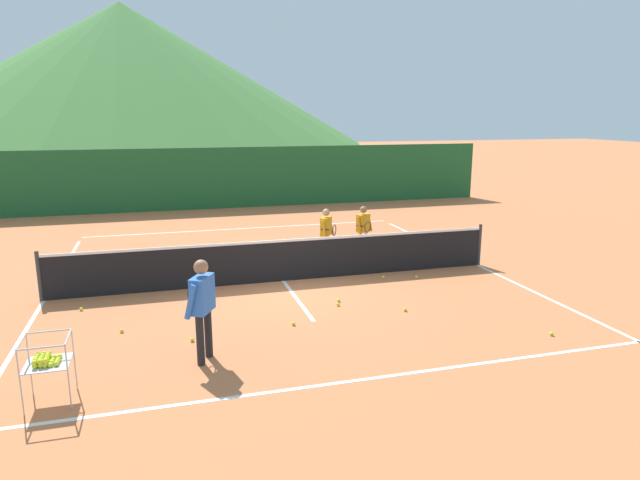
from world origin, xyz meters
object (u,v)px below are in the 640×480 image
at_px(ball_cart, 46,361).
at_px(tennis_ball_9, 122,331).
at_px(tennis_ball_0, 81,309).
at_px(tennis_ball_8, 416,277).
at_px(instructor, 202,301).
at_px(student_0, 326,230).
at_px(tennis_ball_6, 339,300).
at_px(tennis_ball_2, 338,304).
at_px(tennis_ball_5, 405,310).
at_px(tennis_ball_4, 294,324).
at_px(tennis_net, 283,260).
at_px(student_1, 363,226).
at_px(tennis_ball_1, 383,277).
at_px(tennis_ball_3, 192,340).
at_px(tennis_ball_7, 552,334).

relative_size(ball_cart, tennis_ball_9, 13.22).
bearing_deg(tennis_ball_0, tennis_ball_8, 1.59).
relative_size(instructor, student_0, 1.18).
bearing_deg(tennis_ball_6, tennis_ball_2, -110.57).
relative_size(tennis_ball_5, tennis_ball_9, 1.00).
distance_m(tennis_ball_4, tennis_ball_9, 3.02).
height_order(tennis_ball_4, tennis_ball_8, same).
distance_m(tennis_ball_5, tennis_ball_6, 1.39).
bearing_deg(tennis_ball_4, tennis_net, 81.59).
relative_size(student_0, tennis_ball_5, 20.19).
distance_m(tennis_net, student_1, 3.07).
xyz_separation_m(tennis_ball_0, tennis_ball_5, (6.06, -1.77, 0.00)).
bearing_deg(tennis_ball_1, tennis_ball_8, -14.42).
distance_m(tennis_ball_3, tennis_ball_5, 4.09).
xyz_separation_m(tennis_ball_7, tennis_ball_9, (-7.16, 2.19, 0.00)).
distance_m(tennis_ball_0, tennis_ball_2, 5.03).
bearing_deg(student_0, tennis_ball_7, -68.57).
bearing_deg(tennis_ball_2, tennis_net, 109.43).
bearing_deg(instructor, tennis_ball_2, 33.38).
distance_m(ball_cart, tennis_ball_5, 6.33).
height_order(tennis_net, tennis_ball_4, tennis_net).
relative_size(tennis_net, tennis_ball_9, 150.01).
xyz_separation_m(instructor, tennis_ball_4, (1.66, 1.04, -0.94)).
xyz_separation_m(student_1, tennis_ball_2, (-1.87, -3.63, -0.78)).
bearing_deg(tennis_ball_3, tennis_ball_4, 7.70).
bearing_deg(tennis_ball_0, tennis_ball_6, -10.06).
distance_m(tennis_ball_0, tennis_ball_4, 4.25).
xyz_separation_m(student_0, tennis_ball_5, (0.39, -4.07, -0.79)).
xyz_separation_m(tennis_net, tennis_ball_5, (1.85, -2.62, -0.47)).
bearing_deg(student_0, ball_cart, -133.24).
relative_size(tennis_ball_4, tennis_ball_6, 1.00).
height_order(tennis_ball_7, tennis_ball_9, same).
bearing_deg(student_1, tennis_ball_4, -123.90).
bearing_deg(tennis_ball_1, ball_cart, -147.68).
height_order(tennis_ball_5, tennis_ball_7, same).
bearing_deg(instructor, tennis_ball_8, 31.57).
height_order(tennis_ball_1, tennis_ball_6, same).
relative_size(tennis_net, tennis_ball_6, 150.01).
xyz_separation_m(ball_cart, tennis_ball_6, (4.93, 2.79, -0.56)).
height_order(tennis_ball_0, tennis_ball_7, same).
distance_m(student_1, tennis_ball_3, 6.72).
xyz_separation_m(tennis_ball_1, tennis_ball_4, (-2.68, -2.29, 0.00)).
bearing_deg(tennis_ball_2, tennis_ball_3, -160.56).
height_order(student_1, tennis_ball_8, student_1).
xyz_separation_m(tennis_ball_0, tennis_ball_7, (7.98, -3.59, 0.00)).
bearing_deg(tennis_ball_8, tennis_net, 167.88).
bearing_deg(tennis_ball_5, student_0, 95.42).
xyz_separation_m(ball_cart, tennis_ball_7, (7.93, 0.09, -0.56)).
relative_size(student_1, tennis_ball_1, 19.91).
distance_m(student_1, tennis_ball_5, 4.42).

